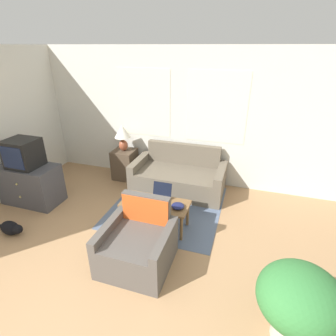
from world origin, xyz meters
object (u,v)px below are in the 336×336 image
object	(u,v)px
tv_remote	(133,202)
cat_black	(11,228)
coffee_table	(155,206)
potted_plant	(299,301)
armchair	(138,245)
cup_navy	(142,196)
television	(23,153)
table_lamp	(123,134)
snack_bowl	(178,206)
couch	(179,177)
laptop	(160,197)

from	to	relation	value
tv_remote	cat_black	bearing A→B (deg)	-156.34
coffee_table	potted_plant	world-z (taller)	potted_plant
armchair	potted_plant	size ratio (longest dim) A/B	1.03
cup_navy	cat_black	bearing A→B (deg)	-153.38
television	armchair	bearing A→B (deg)	-17.67
television	potted_plant	world-z (taller)	television
tv_remote	cat_black	xyz separation A→B (m)	(-1.69, -0.74, -0.34)
cup_navy	potted_plant	distance (m)	2.42
table_lamp	cup_navy	size ratio (longest dim) A/B	5.55
snack_bowl	cat_black	world-z (taller)	snack_bowl
couch	coffee_table	bearing A→B (deg)	-91.03
television	table_lamp	bearing A→B (deg)	49.93
armchair	coffee_table	size ratio (longest dim) A/B	0.83
armchair	coffee_table	xyz separation A→B (m)	(-0.05, 0.75, 0.12)
armchair	tv_remote	size ratio (longest dim) A/B	5.50
couch	potted_plant	world-z (taller)	couch
television	tv_remote	world-z (taller)	television
armchair	cup_navy	distance (m)	0.87
armchair	laptop	size ratio (longest dim) A/B	2.79
tv_remote	cat_black	distance (m)	1.87
cup_navy	coffee_table	bearing A→B (deg)	-11.75
laptop	armchair	bearing A→B (deg)	-90.58
coffee_table	armchair	bearing A→B (deg)	-86.39
snack_bowl	cup_navy	bearing A→B (deg)	172.70
couch	coffee_table	size ratio (longest dim) A/B	1.70
table_lamp	snack_bowl	distance (m)	2.17
armchair	television	world-z (taller)	television
coffee_table	snack_bowl	distance (m)	0.37
laptop	cat_black	distance (m)	2.28
snack_bowl	potted_plant	xyz separation A→B (m)	(1.48, -1.19, 0.04)
snack_bowl	laptop	bearing A→B (deg)	160.87
snack_bowl	tv_remote	distance (m)	0.68
cat_black	laptop	bearing A→B (deg)	32.22
couch	cat_black	xyz separation A→B (m)	(-2.02, -2.10, -0.15)
laptop	cup_navy	size ratio (longest dim) A/B	3.18
laptop	potted_plant	bearing A→B (deg)	-36.07
cup_navy	couch	bearing A→B (deg)	78.24
television	table_lamp	xyz separation A→B (m)	(1.16, 1.37, 0.02)
television	tv_remote	distance (m)	2.11
potted_plant	cup_navy	bearing A→B (deg)	148.48
armchair	cup_navy	world-z (taller)	armchair
armchair	laptop	bearing A→B (deg)	89.42
tv_remote	coffee_table	bearing A→B (deg)	17.85
table_lamp	laptop	size ratio (longest dim) A/B	1.75
television	couch	bearing A→B (deg)	27.57
table_lamp	coffee_table	world-z (taller)	table_lamp
armchair	cup_navy	xyz separation A→B (m)	(-0.28, 0.80, 0.21)
snack_bowl	cat_black	bearing A→B (deg)	-161.03
cat_black	coffee_table	bearing A→B (deg)	30.94
coffee_table	television	bearing A→B (deg)	179.71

